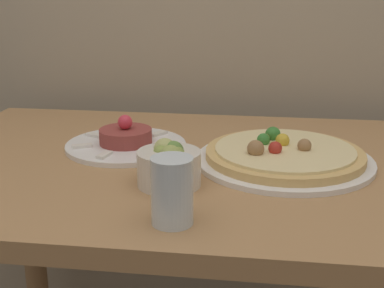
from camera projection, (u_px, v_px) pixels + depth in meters
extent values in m
cube|color=#AD7F51|center=(212.00, 170.00, 1.03)|extent=(1.18, 0.72, 0.03)
cylinder|color=#AD7F51|center=(34.00, 252.00, 1.50)|extent=(0.06, 0.06, 0.73)
cylinder|color=white|center=(284.00, 161.00, 1.02)|extent=(0.34, 0.34, 0.01)
cylinder|color=#DBB26B|center=(285.00, 154.00, 1.01)|extent=(0.30, 0.30, 0.02)
cylinder|color=beige|center=(285.00, 149.00, 1.01)|extent=(0.26, 0.26, 0.01)
sphere|color=#387F33|center=(273.00, 134.00, 1.07)|extent=(0.03, 0.03, 0.03)
sphere|color=gold|center=(282.00, 140.00, 1.03)|extent=(0.03, 0.03, 0.03)
sphere|color=#997047|center=(304.00, 146.00, 1.00)|extent=(0.03, 0.03, 0.03)
sphere|color=#997047|center=(256.00, 149.00, 0.98)|extent=(0.03, 0.03, 0.03)
sphere|color=#B22D23|center=(275.00, 148.00, 0.98)|extent=(0.03, 0.03, 0.03)
sphere|color=#387F33|center=(263.00, 140.00, 1.04)|extent=(0.03, 0.03, 0.03)
sphere|color=gold|center=(264.00, 139.00, 1.05)|extent=(0.02, 0.02, 0.02)
cylinder|color=white|center=(126.00, 146.00, 1.11)|extent=(0.25, 0.25, 0.01)
cylinder|color=#933D38|center=(126.00, 136.00, 1.10)|extent=(0.11, 0.11, 0.03)
sphere|color=#E0384C|center=(125.00, 122.00, 1.09)|extent=(0.03, 0.03, 0.03)
cube|color=white|center=(168.00, 144.00, 1.09)|extent=(0.04, 0.02, 0.01)
cube|color=white|center=(159.00, 133.00, 1.16)|extent=(0.04, 0.04, 0.01)
cube|color=white|center=(127.00, 130.00, 1.19)|extent=(0.02, 0.04, 0.01)
cube|color=white|center=(94.00, 135.00, 1.15)|extent=(0.04, 0.03, 0.01)
cube|color=white|center=(82.00, 146.00, 1.08)|extent=(0.04, 0.03, 0.01)
cube|color=white|center=(104.00, 155.00, 1.03)|extent=(0.02, 0.04, 0.01)
cube|color=white|center=(145.00, 154.00, 1.03)|extent=(0.04, 0.04, 0.01)
cylinder|color=silver|center=(169.00, 168.00, 0.91)|extent=(0.11, 0.11, 0.06)
sphere|color=#A3B25B|center=(170.00, 156.00, 0.89)|extent=(0.04, 0.04, 0.04)
sphere|color=#8EA34C|center=(178.00, 154.00, 0.90)|extent=(0.03, 0.03, 0.03)
sphere|color=#668E42|center=(173.00, 151.00, 0.91)|extent=(0.04, 0.04, 0.04)
sphere|color=#8EA34C|center=(161.00, 153.00, 0.90)|extent=(0.03, 0.03, 0.03)
sphere|color=#B7BC70|center=(165.00, 149.00, 0.92)|extent=(0.04, 0.04, 0.04)
cylinder|color=silver|center=(172.00, 191.00, 0.76)|extent=(0.06, 0.06, 0.10)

